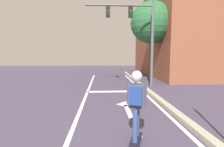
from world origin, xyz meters
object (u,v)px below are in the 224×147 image
object	(u,v)px
skateboard	(136,140)
traffic_signal_mast	(135,26)
skater	(136,98)
roadside_tree	(151,23)

from	to	relation	value
skateboard	traffic_signal_mast	size ratio (longest dim) A/B	0.16
skateboard	traffic_signal_mast	xyz separation A→B (m)	(1.22, 6.87, 3.56)
skater	roadside_tree	bearing A→B (deg)	72.88
skateboard	roadside_tree	distance (m)	10.41
skateboard	traffic_signal_mast	world-z (taller)	traffic_signal_mast
skateboard	skater	distance (m)	0.96
skater	roadside_tree	world-z (taller)	roadside_tree
skateboard	roadside_tree	bearing A→B (deg)	72.88
traffic_signal_mast	roadside_tree	xyz separation A→B (m)	(1.59, 2.25, 0.59)
traffic_signal_mast	roadside_tree	bearing A→B (deg)	54.85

